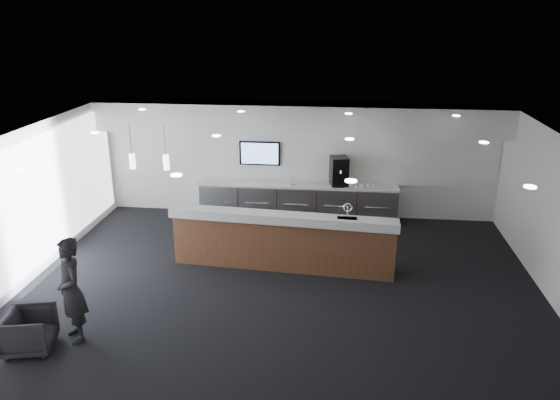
# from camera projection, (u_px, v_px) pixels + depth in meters

# --- Properties ---
(ground) EXTENTS (10.00, 10.00, 0.00)m
(ground) POSITION_uv_depth(u_px,v_px,m) (282.00, 285.00, 10.74)
(ground) COLOR black
(ground) RESTS_ON ground
(ceiling) EXTENTS (10.00, 8.00, 0.02)m
(ceiling) POSITION_uv_depth(u_px,v_px,m) (282.00, 136.00, 9.75)
(ceiling) COLOR black
(ceiling) RESTS_ON back_wall
(back_wall) EXTENTS (10.00, 0.02, 3.00)m
(back_wall) POSITION_uv_depth(u_px,v_px,m) (299.00, 159.00, 13.99)
(back_wall) COLOR white
(back_wall) RESTS_ON ground
(left_wall) EXTENTS (0.02, 8.00, 3.00)m
(left_wall) POSITION_uv_depth(u_px,v_px,m) (31.00, 204.00, 10.77)
(left_wall) COLOR white
(left_wall) RESTS_ON ground
(soffit_bulkhead) EXTENTS (10.00, 0.90, 0.70)m
(soffit_bulkhead) POSITION_uv_depth(u_px,v_px,m) (298.00, 118.00, 13.19)
(soffit_bulkhead) COLOR white
(soffit_bulkhead) RESTS_ON back_wall
(alcove_panel) EXTENTS (9.80, 0.06, 1.40)m
(alcove_panel) POSITION_uv_depth(u_px,v_px,m) (299.00, 156.00, 13.93)
(alcove_panel) COLOR white
(alcove_panel) RESTS_ON back_wall
(window_blinds_wall) EXTENTS (0.04, 7.36, 2.55)m
(window_blinds_wall) POSITION_uv_depth(u_px,v_px,m) (33.00, 204.00, 10.77)
(window_blinds_wall) COLOR silver
(window_blinds_wall) RESTS_ON left_wall
(back_credenza) EXTENTS (5.06, 0.66, 0.95)m
(back_credenza) POSITION_uv_depth(u_px,v_px,m) (297.00, 201.00, 13.99)
(back_credenza) COLOR #9DA1A5
(back_credenza) RESTS_ON ground
(wall_tv) EXTENTS (1.05, 0.08, 0.62)m
(wall_tv) POSITION_uv_depth(u_px,v_px,m) (260.00, 153.00, 13.96)
(wall_tv) COLOR black
(wall_tv) RESTS_ON back_wall
(pendant_left) EXTENTS (0.12, 0.12, 0.30)m
(pendant_left) POSITION_uv_depth(u_px,v_px,m) (168.00, 161.00, 11.00)
(pendant_left) COLOR #FFECC6
(pendant_left) RESTS_ON ceiling
(pendant_right) EXTENTS (0.12, 0.12, 0.30)m
(pendant_right) POSITION_uv_depth(u_px,v_px,m) (135.00, 160.00, 11.07)
(pendant_right) COLOR #FFECC6
(pendant_right) RESTS_ON ceiling
(ceiling_can_lights) EXTENTS (7.00, 5.00, 0.02)m
(ceiling_can_lights) POSITION_uv_depth(u_px,v_px,m) (282.00, 137.00, 9.76)
(ceiling_can_lights) COLOR white
(ceiling_can_lights) RESTS_ON ceiling
(service_counter) EXTENTS (4.72, 1.16, 1.49)m
(service_counter) POSITION_uv_depth(u_px,v_px,m) (284.00, 241.00, 11.36)
(service_counter) COLOR #4E2B1A
(service_counter) RESTS_ON ground
(coffee_machine) EXTENTS (0.50, 0.58, 0.72)m
(coffee_machine) POSITION_uv_depth(u_px,v_px,m) (339.00, 171.00, 13.64)
(coffee_machine) COLOR black
(coffee_machine) RESTS_ON back_credenza
(info_sign_left) EXTENTS (0.15, 0.06, 0.20)m
(info_sign_left) POSITION_uv_depth(u_px,v_px,m) (293.00, 181.00, 13.72)
(info_sign_left) COLOR white
(info_sign_left) RESTS_ON back_credenza
(info_sign_right) EXTENTS (0.19, 0.03, 0.26)m
(info_sign_right) POSITION_uv_depth(u_px,v_px,m) (348.00, 182.00, 13.55)
(info_sign_right) COLOR white
(info_sign_right) RESTS_ON back_credenza
(armchair) EXTENTS (0.89, 0.87, 0.68)m
(armchair) POSITION_uv_depth(u_px,v_px,m) (29.00, 331.00, 8.61)
(armchair) COLOR black
(armchair) RESTS_ON ground
(lounge_guest) EXTENTS (0.75, 0.77, 1.77)m
(lounge_guest) POSITION_uv_depth(u_px,v_px,m) (71.00, 290.00, 8.72)
(lounge_guest) COLOR black
(lounge_guest) RESTS_ON ground
(cup_0) EXTENTS (0.09, 0.09, 0.08)m
(cup_0) POSITION_uv_depth(u_px,v_px,m) (373.00, 186.00, 13.55)
(cup_0) COLOR white
(cup_0) RESTS_ON back_credenza
(cup_1) EXTENTS (0.13, 0.13, 0.08)m
(cup_1) POSITION_uv_depth(u_px,v_px,m) (368.00, 185.00, 13.57)
(cup_1) COLOR white
(cup_1) RESTS_ON back_credenza
(cup_2) EXTENTS (0.11, 0.11, 0.08)m
(cup_2) POSITION_uv_depth(u_px,v_px,m) (362.00, 185.00, 13.58)
(cup_2) COLOR white
(cup_2) RESTS_ON back_credenza
(cup_3) EXTENTS (0.12, 0.12, 0.08)m
(cup_3) POSITION_uv_depth(u_px,v_px,m) (356.00, 185.00, 13.60)
(cup_3) COLOR white
(cup_3) RESTS_ON back_credenza
(cup_4) EXTENTS (0.12, 0.12, 0.08)m
(cup_4) POSITION_uv_depth(u_px,v_px,m) (351.00, 185.00, 13.61)
(cup_4) COLOR white
(cup_4) RESTS_ON back_credenza
(cup_5) EXTENTS (0.10, 0.10, 0.08)m
(cup_5) POSITION_uv_depth(u_px,v_px,m) (345.00, 185.00, 13.63)
(cup_5) COLOR white
(cup_5) RESTS_ON back_credenza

